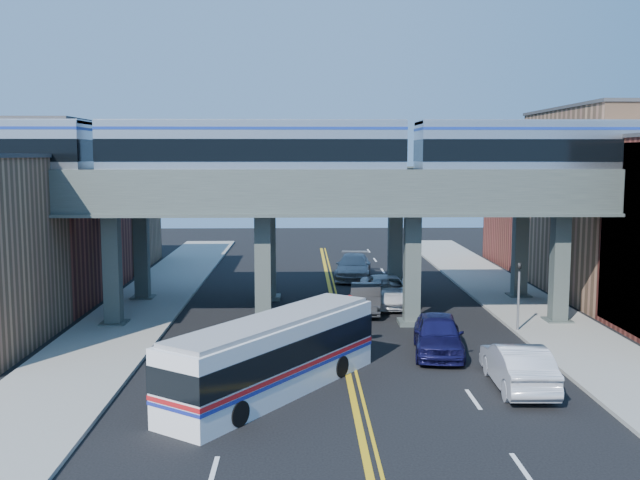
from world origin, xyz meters
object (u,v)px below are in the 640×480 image
object	(u,v)px
stop_sign	(349,313)
car_lane_b	(366,299)
transit_bus	(274,356)
car_lane_c	(386,291)
traffic_signal	(519,289)
car_lane_a	(438,334)
transit_train	(253,151)
car_parked_curb	(518,366)
car_lane_d	(353,267)

from	to	relation	value
stop_sign	car_lane_b	xyz separation A→B (m)	(1.50, 8.00, -0.94)
transit_bus	car_lane_c	world-z (taller)	transit_bus
traffic_signal	car_lane_a	distance (m)	6.34
transit_train	car_parked_curb	distance (m)	17.51
car_lane_c	car_lane_d	xyz separation A→B (m)	(-1.35, 9.32, 0.03)
transit_train	stop_sign	distance (m)	10.25
car_lane_a	car_lane_c	bearing A→B (deg)	103.16
traffic_signal	transit_bus	size ratio (longest dim) A/B	0.40
car_lane_d	traffic_signal	bearing A→B (deg)	-58.94
stop_sign	traffic_signal	size ratio (longest dim) A/B	0.64
transit_train	traffic_signal	size ratio (longest dim) A/B	11.94
car_lane_c	transit_bus	bearing A→B (deg)	-111.20
car_lane_d	car_lane_a	bearing A→B (deg)	-75.96
car_lane_b	car_parked_curb	bearing A→B (deg)	-64.71
stop_sign	car_lane_d	xyz separation A→B (m)	(1.60, 19.50, -0.86)
traffic_signal	car_lane_c	xyz separation A→B (m)	(-5.95, 7.19, -1.43)
transit_train	transit_bus	world-z (taller)	transit_train
car_lane_a	car_lane_d	bearing A→B (deg)	104.36
transit_bus	car_lane_d	bearing A→B (deg)	24.34
stop_sign	traffic_signal	bearing A→B (deg)	18.63
transit_train	car_lane_a	size ratio (longest dim) A/B	9.00
transit_train	traffic_signal	distance (m)	15.49
car_parked_curb	stop_sign	bearing A→B (deg)	-40.45
stop_sign	car_parked_curb	distance (m)	8.49
car_lane_b	car_parked_curb	distance (m)	14.49
transit_train	transit_bus	xyz separation A→B (m)	(1.47, -10.99, -7.90)
transit_bus	car_lane_b	xyz separation A→B (m)	(4.79, 13.99, -0.61)
traffic_signal	transit_bus	distance (m)	15.17
traffic_signal	transit_bus	bearing A→B (deg)	-143.58
transit_train	traffic_signal	bearing A→B (deg)	-8.33
transit_bus	car_lane_c	bearing A→B (deg)	14.10
transit_train	car_lane_c	size ratio (longest dim) A/B	7.86
car_lane_d	car_lane_c	bearing A→B (deg)	-74.55
transit_train	car_lane_d	xyz separation A→B (m)	(6.35, 14.50, -8.44)
car_lane_a	car_lane_b	world-z (taller)	car_lane_a
transit_train	car_lane_b	world-z (taller)	transit_train
car_parked_curb	transit_bus	bearing A→B (deg)	3.67
car_lane_a	car_parked_curb	xyz separation A→B (m)	(2.21, -4.86, -0.03)
car_lane_b	car_lane_d	xyz separation A→B (m)	(0.10, 11.50, 0.07)
traffic_signal	car_parked_curb	bearing A→B (deg)	-106.96
car_parked_curb	car_lane_c	bearing A→B (deg)	-76.41
traffic_signal	transit_bus	world-z (taller)	traffic_signal
stop_sign	car_lane_a	world-z (taller)	stop_sign
transit_train	transit_bus	distance (m)	13.62
traffic_signal	car_parked_curb	world-z (taller)	traffic_signal
car_lane_b	traffic_signal	bearing A→B (deg)	-27.90
traffic_signal	car_lane_b	size ratio (longest dim) A/B	0.82
transit_bus	car_parked_curb	xyz separation A→B (m)	(9.54, 0.30, -0.54)
transit_train	car_lane_b	distance (m)	10.98
car_lane_d	car_lane_b	bearing A→B (deg)	-83.29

